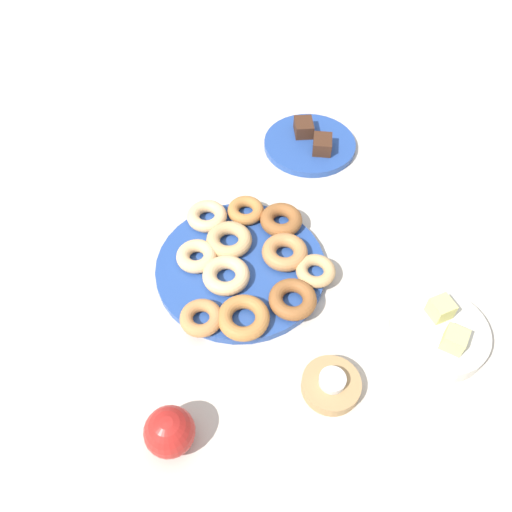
# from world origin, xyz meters

# --- Properties ---
(ground_plane) EXTENTS (2.40, 2.40, 0.00)m
(ground_plane) POSITION_xyz_m (0.00, 0.00, 0.00)
(ground_plane) COLOR beige
(donut_plate) EXTENTS (0.33, 0.33, 0.02)m
(donut_plate) POSITION_xyz_m (0.00, 0.00, 0.01)
(donut_plate) COLOR #284C9E
(donut_plate) RESTS_ON ground_plane
(donut_0) EXTENTS (0.11, 0.11, 0.03)m
(donut_0) POSITION_xyz_m (-0.05, -0.03, 0.03)
(donut_0) COLOR tan
(donut_0) RESTS_ON donut_plate
(donut_1) EXTENTS (0.12, 0.12, 0.03)m
(donut_1) POSITION_xyz_m (-0.11, -0.08, 0.03)
(donut_1) COLOR #EABC84
(donut_1) RESTS_ON donut_plate
(donut_2) EXTENTS (0.12, 0.12, 0.03)m
(donut_2) POSITION_xyz_m (-0.11, 0.08, 0.03)
(donut_2) COLOR #995B2D
(donut_2) RESTS_ON donut_plate
(donut_3) EXTENTS (0.11, 0.11, 0.03)m
(donut_3) POSITION_xyz_m (-0.03, 0.08, 0.03)
(donut_3) COLOR #C6844C
(donut_3) RESTS_ON donut_plate
(donut_4) EXTENTS (0.13, 0.13, 0.03)m
(donut_4) POSITION_xyz_m (0.04, -0.02, 0.03)
(donut_4) COLOR #EABC84
(donut_4) RESTS_ON donut_plate
(donut_5) EXTENTS (0.10, 0.10, 0.03)m
(donut_5) POSITION_xyz_m (0.13, 0.02, 0.03)
(donut_5) COLOR #BC7A3D
(donut_5) RESTS_ON donut_plate
(donut_6) EXTENTS (0.10, 0.10, 0.02)m
(donut_6) POSITION_xyz_m (0.13, -0.06, 0.03)
(donut_6) COLOR #C6844C
(donut_6) RESTS_ON donut_plate
(donut_7) EXTENTS (0.11, 0.11, 0.03)m
(donut_7) POSITION_xyz_m (0.08, 0.10, 0.03)
(donut_7) COLOR #995B2D
(donut_7) RESTS_ON donut_plate
(donut_8) EXTENTS (0.11, 0.11, 0.03)m
(donut_8) POSITION_xyz_m (-0.01, -0.09, 0.03)
(donut_8) COLOR #EABC84
(donut_8) RESTS_ON donut_plate
(donut_9) EXTENTS (0.11, 0.11, 0.02)m
(donut_9) POSITION_xyz_m (-0.13, 0.00, 0.03)
(donut_9) COLOR #BC7A3D
(donut_9) RESTS_ON donut_plate
(donut_10) EXTENTS (0.08, 0.08, 0.02)m
(donut_10) POSITION_xyz_m (0.01, 0.14, 0.03)
(donut_10) COLOR tan
(donut_10) RESTS_ON donut_plate
(cake_plate) EXTENTS (0.22, 0.22, 0.02)m
(cake_plate) POSITION_xyz_m (-0.38, 0.14, 0.01)
(cake_plate) COLOR #284C9E
(cake_plate) RESTS_ON ground_plane
(brownie_near) EXTENTS (0.06, 0.05, 0.03)m
(brownie_near) POSITION_xyz_m (-0.41, 0.12, 0.03)
(brownie_near) COLOR #472819
(brownie_near) RESTS_ON cake_plate
(brownie_far) EXTENTS (0.06, 0.05, 0.03)m
(brownie_far) POSITION_xyz_m (-0.35, 0.16, 0.03)
(brownie_far) COLOR #472819
(brownie_far) RESTS_ON cake_plate
(candle_holder) EXTENTS (0.10, 0.10, 0.02)m
(candle_holder) POSITION_xyz_m (0.24, 0.17, 0.01)
(candle_holder) COLOR tan
(candle_holder) RESTS_ON ground_plane
(tealight) EXTENTS (0.04, 0.04, 0.01)m
(tealight) POSITION_xyz_m (0.24, 0.17, 0.03)
(tealight) COLOR silver
(tealight) RESTS_ON candle_holder
(fruit_bowl) EXTENTS (0.17, 0.17, 0.03)m
(fruit_bowl) POSITION_xyz_m (0.13, 0.36, 0.02)
(fruit_bowl) COLOR silver
(fruit_bowl) RESTS_ON ground_plane
(melon_chunk_left) EXTENTS (0.05, 0.05, 0.04)m
(melon_chunk_left) POSITION_xyz_m (0.10, 0.36, 0.05)
(melon_chunk_left) COLOR #DBD67A
(melon_chunk_left) RESTS_ON fruit_bowl
(melon_chunk_right) EXTENTS (0.05, 0.05, 0.04)m
(melon_chunk_right) POSITION_xyz_m (0.16, 0.37, 0.05)
(melon_chunk_right) COLOR #DBD67A
(melon_chunk_right) RESTS_ON fruit_bowl
(apple) EXTENTS (0.08, 0.08, 0.08)m
(apple) POSITION_xyz_m (0.34, -0.08, 0.04)
(apple) COLOR red
(apple) RESTS_ON ground_plane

